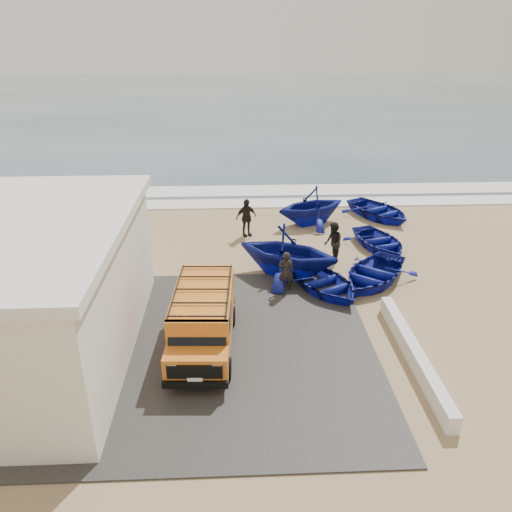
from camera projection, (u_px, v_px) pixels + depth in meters
name	position (u px, v px, depth m)	size (l,w,h in m)	color
ground	(244.00, 314.00, 17.52)	(160.00, 160.00, 0.00)	tan
slab	(182.00, 348.00, 15.61)	(12.00, 10.00, 0.05)	#373532
ocean	(235.00, 101.00, 68.37)	(180.00, 88.00, 0.01)	#385166
surf_line	(239.00, 204.00, 28.41)	(180.00, 1.60, 0.06)	white
surf_wash	(239.00, 191.00, 30.68)	(180.00, 2.20, 0.04)	white
parapet	(414.00, 354.00, 14.89)	(0.35, 6.00, 0.55)	silver
van	(203.00, 318.00, 15.31)	(2.00, 4.61, 1.95)	orange
boat_near_left	(324.00, 282.00, 18.89)	(2.56, 3.59, 0.74)	navy
boat_near_right	(373.00, 273.00, 19.56)	(2.79, 3.90, 0.81)	navy
boat_mid_left	(288.00, 251.00, 19.80)	(3.54, 4.10, 2.16)	navy
boat_mid_right	(379.00, 241.00, 22.56)	(2.47, 3.46, 0.72)	navy
boat_far_left	(311.00, 205.00, 25.21)	(3.20, 3.71, 1.95)	navy
boat_far_right	(378.00, 210.00, 26.23)	(2.81, 3.94, 0.82)	navy
fisherman_front	(286.00, 272.00, 18.72)	(0.59, 0.39, 1.62)	black
fisherman_middle	(333.00, 243.00, 20.99)	(0.88, 0.68, 1.80)	black
fisherman_back	(246.00, 218.00, 23.74)	(1.08, 0.45, 1.85)	black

